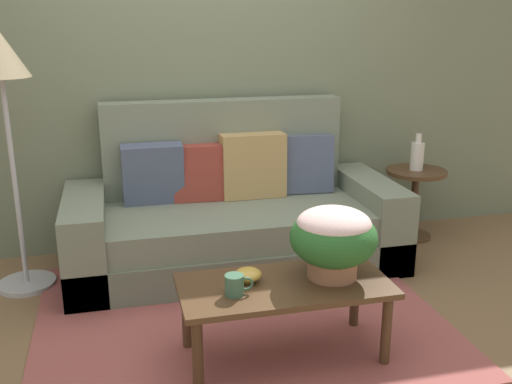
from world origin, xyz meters
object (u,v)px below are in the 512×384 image
couch (233,217)px  floor_lamp (2,83)px  coffee_mug (235,285)px  coffee_table (284,293)px  table_vase (417,155)px  potted_plant (333,236)px  snack_bowl (248,275)px  side_table (415,191)px

couch → floor_lamp: (-1.36, -0.07, 0.95)m
floor_lamp → coffee_mug: floor_lamp is taller
coffee_table → coffee_mug: coffee_mug is taller
coffee_table → floor_lamp: floor_lamp is taller
table_vase → potted_plant: bearing=-131.5°
coffee_table → potted_plant: size_ratio=2.39×
coffee_mug → snack_bowl: 0.15m
potted_plant → table_vase: table_vase is taller
side_table → coffee_mug: size_ratio=3.97×
floor_lamp → potted_plant: 2.08m
floor_lamp → coffee_mug: 1.84m
snack_bowl → table_vase: table_vase is taller
floor_lamp → couch: bearing=3.1°
side_table → table_vase: table_vase is taller
snack_bowl → table_vase: bearing=38.9°
side_table → coffee_mug: side_table is taller
side_table → potted_plant: (-1.18, -1.33, 0.24)m
floor_lamp → snack_bowl: size_ratio=11.93×
table_vase → side_table: bearing=-35.4°
potted_plant → coffee_mug: (-0.51, -0.08, -0.16)m
table_vase → coffee_mug: bearing=-140.1°
coffee_mug → table_vase: 2.21m
coffee_mug → snack_bowl: size_ratio=1.02×
coffee_mug → coffee_table: bearing=13.7°
couch → coffee_table: couch is taller
side_table → table_vase: 0.28m
snack_bowl → table_vase: (1.60, 1.29, 0.21)m
couch → side_table: (1.43, 0.11, 0.05)m
floor_lamp → coffee_mug: (1.10, -1.23, -0.83)m
side_table → snack_bowl: side_table is taller
potted_plant → snack_bowl: bearing=174.4°
couch → side_table: 1.44m
couch → table_vase: size_ratio=8.03×
table_vase → couch: bearing=-175.4°
snack_bowl → table_vase: 2.07m
coffee_mug → floor_lamp: bearing=131.9°
snack_bowl → floor_lamp: bearing=137.2°
couch → potted_plant: size_ratio=5.11×
potted_plant → table_vase: size_ratio=1.57×
potted_plant → table_vase: bearing=48.5°
snack_bowl → coffee_table: bearing=-19.4°
floor_lamp → table_vase: floor_lamp is taller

